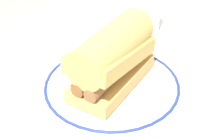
# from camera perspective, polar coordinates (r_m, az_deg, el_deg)

# --- Properties ---
(ground_plane) EXTENTS (1.50, 1.50, 0.00)m
(ground_plane) POSITION_cam_1_polar(r_m,az_deg,el_deg) (0.63, -0.93, -4.76)
(ground_plane) COLOR silver
(plate) EXTENTS (0.28, 0.28, 0.01)m
(plate) POSITION_cam_1_polar(r_m,az_deg,el_deg) (0.64, 0.00, -2.70)
(plate) COLOR white
(plate) RESTS_ON ground_plane
(sausage_sandwich) EXTENTS (0.20, 0.13, 0.12)m
(sausage_sandwich) POSITION_cam_1_polar(r_m,az_deg,el_deg) (0.60, 0.00, 2.25)
(sausage_sandwich) COLOR tan
(sausage_sandwich) RESTS_ON plate
(drinking_glass) EXTENTS (0.06, 0.06, 0.10)m
(drinking_glass) POSITION_cam_1_polar(r_m,az_deg,el_deg) (0.82, 6.17, 9.39)
(drinking_glass) COLOR silver
(drinking_glass) RESTS_ON ground_plane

